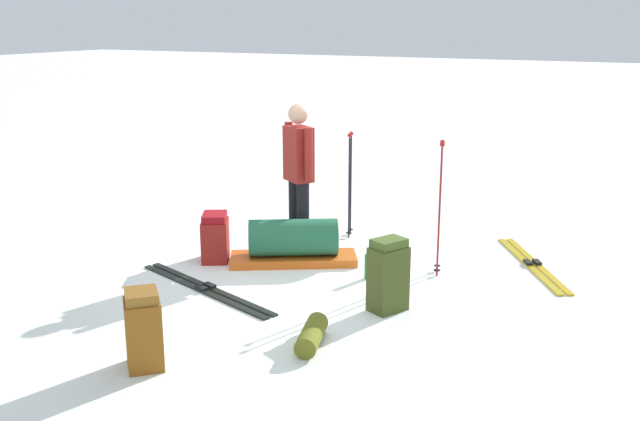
% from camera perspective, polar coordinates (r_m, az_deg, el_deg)
% --- Properties ---
extents(ground_plane, '(80.00, 80.00, 0.00)m').
position_cam_1_polar(ground_plane, '(7.67, -0.00, -5.06)').
color(ground_plane, white).
extents(skier_standing, '(0.37, 0.48, 1.70)m').
position_cam_1_polar(skier_standing, '(8.11, -1.67, 3.05)').
color(skier_standing, black).
rests_on(skier_standing, ground_plane).
extents(ski_pair_near, '(0.80, 1.93, 0.05)m').
position_cam_1_polar(ski_pair_near, '(7.36, -8.86, -6.01)').
color(ski_pair_near, black).
rests_on(ski_pair_near, ground_plane).
extents(ski_pair_far, '(1.66, 1.10, 0.05)m').
position_cam_1_polar(ski_pair_far, '(8.30, 16.12, -4.01)').
color(ski_pair_far, gold).
rests_on(ski_pair_far, ground_plane).
extents(backpack_large_dark, '(0.46, 0.42, 0.54)m').
position_cam_1_polar(backpack_large_dark, '(8.14, -8.12, -2.10)').
color(backpack_large_dark, maroon).
rests_on(backpack_large_dark, ground_plane).
extents(backpack_bright, '(0.40, 0.35, 0.68)m').
position_cam_1_polar(backpack_bright, '(6.71, 5.30, -5.05)').
color(backpack_bright, '#3D481C').
rests_on(backpack_bright, ground_plane).
extents(backpack_small_spare, '(0.41, 0.41, 0.62)m').
position_cam_1_polar(backpack_small_spare, '(5.81, -13.52, -8.99)').
color(backpack_small_spare, brown).
rests_on(backpack_small_spare, ground_plane).
extents(ski_poles_planted_near, '(0.21, 0.11, 1.40)m').
position_cam_1_polar(ski_poles_planted_near, '(7.61, 9.27, 0.68)').
color(ski_poles_planted_near, maroon).
rests_on(ski_poles_planted_near, ground_plane).
extents(ski_poles_planted_far, '(0.21, 0.11, 1.28)m').
position_cam_1_polar(ski_poles_planted_far, '(8.86, 2.34, 2.44)').
color(ski_poles_planted_far, black).
rests_on(ski_poles_planted_far, ground_plane).
extents(gear_sled, '(1.08, 1.41, 0.49)m').
position_cam_1_polar(gear_sled, '(7.99, -2.08, -2.54)').
color(gear_sled, orange).
rests_on(gear_sled, ground_plane).
extents(sleeping_mat_rolled, '(0.58, 0.33, 0.18)m').
position_cam_1_polar(sleeping_mat_rolled, '(6.09, -0.66, -9.63)').
color(sleeping_mat_rolled, '#5E621B').
rests_on(sleeping_mat_rolled, ground_plane).
extents(thermos_bottle, '(0.07, 0.07, 0.26)m').
position_cam_1_polar(thermos_bottle, '(7.56, 3.73, -4.35)').
color(thermos_bottle, '#207837').
rests_on(thermos_bottle, ground_plane).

